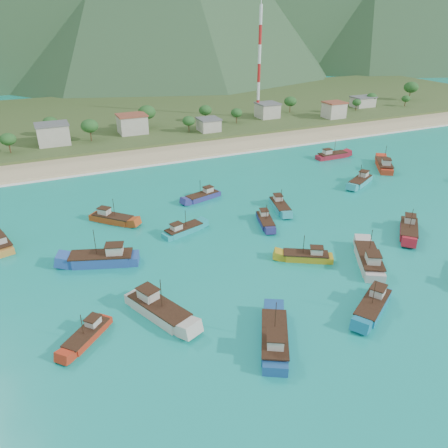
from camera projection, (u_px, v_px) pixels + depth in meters
name	position (u px, v px, depth m)	size (l,w,h in m)	color
ground	(304.00, 271.00, 78.99)	(600.00, 600.00, 0.00)	#0D9792
beach	(169.00, 153.00, 143.51)	(400.00, 18.00, 1.20)	beige
land	(126.00, 116.00, 193.33)	(400.00, 110.00, 2.40)	#385123
surf_line	(178.00, 162.00, 135.75)	(400.00, 2.50, 0.08)	white
village	(146.00, 125.00, 159.06)	(202.09, 27.25, 7.06)	beige
vegetation	(141.00, 122.00, 160.48)	(278.10, 25.92, 9.26)	#235623
radio_tower	(259.00, 64.00, 175.12)	(1.20, 1.20, 42.81)	red
boat_2	(103.00, 259.00, 80.85)	(13.30, 7.75, 7.55)	#254B9B
boat_3	(203.00, 197.00, 108.75)	(9.85, 5.25, 5.58)	navy
boat_6	(87.00, 335.00, 62.59)	(8.01, 7.79, 5.10)	#B42D16
boat_9	(384.00, 166.00, 129.43)	(9.80, 12.07, 7.18)	#B43018
boat_10	(274.00, 340.00, 61.25)	(8.90, 12.12, 7.04)	navy
boat_13	(369.00, 261.00, 80.52)	(9.23, 12.33, 7.19)	#BAB1AA
boat_14	(360.00, 182.00, 117.94)	(10.75, 7.81, 6.23)	teal
boat_15	(112.00, 219.00, 97.02)	(9.29, 9.46, 6.05)	#B44217
boat_16	(409.00, 230.00, 91.91)	(10.08, 10.07, 6.50)	#A41725
boat_17	(373.00, 306.00, 68.46)	(10.74, 8.33, 6.32)	#127095
boat_18	(183.00, 231.00, 92.14)	(9.65, 5.34, 5.47)	teal
boat_19	(307.00, 257.00, 82.25)	(9.57, 7.21, 5.59)	#AF8F19
boat_20	(332.00, 156.00, 138.65)	(10.60, 3.16, 6.26)	maroon
boat_24	(265.00, 221.00, 96.29)	(5.05, 9.16, 5.19)	navy
boat_25	(158.00, 310.00, 67.26)	(8.27, 12.86, 7.34)	beige
boat_26	(280.00, 206.00, 103.40)	(5.13, 10.03, 5.69)	teal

